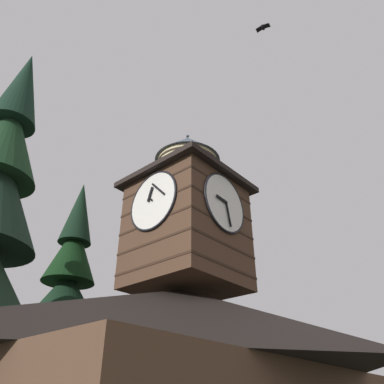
{
  "coord_description": "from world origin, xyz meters",
  "views": [
    {
      "loc": [
        9.77,
        8.79,
        2.33
      ],
      "look_at": [
        -1.83,
        -1.35,
        11.33
      ],
      "focal_mm": 36.05,
      "sensor_mm": 36.0,
      "label": 1
    }
  ],
  "objects": [
    {
      "name": "building_main",
      "position": [
        -1.65,
        -1.71,
        3.47
      ],
      "size": [
        15.82,
        11.38,
        6.79
      ],
      "color": "#513727",
      "rests_on": "ground_plane"
    },
    {
      "name": "clock_tower",
      "position": [
        -1.89,
        -1.7,
        10.28
      ],
      "size": [
        4.9,
        4.9,
        8.15
      ],
      "color": "#4C3323",
      "rests_on": "building_main"
    },
    {
      "name": "moon",
      "position": [
        -16.5,
        -44.32,
        11.95
      ],
      "size": [
        2.07,
        2.07,
        2.07
      ],
      "color": "silver"
    },
    {
      "name": "pine_tree_behind",
      "position": [
        -0.33,
        -8.27,
        5.65
      ],
      "size": [
        5.37,
        5.37,
        13.86
      ],
      "color": "#473323",
      "rests_on": "ground_plane"
    },
    {
      "name": "flying_bird_high",
      "position": [
        -0.37,
        4.01,
        16.89
      ],
      "size": [
        0.32,
        0.64,
        0.16
      ],
      "color": "black"
    }
  ]
}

